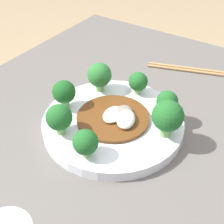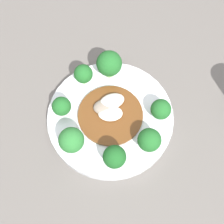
% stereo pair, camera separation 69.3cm
% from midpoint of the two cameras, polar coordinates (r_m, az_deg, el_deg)
% --- Properties ---
extents(ground_plane, '(8.00, 8.00, 0.00)m').
position_cam_midpoint_polar(ground_plane, '(1.28, -10.39, -22.09)').
color(ground_plane, '#9E8460').
extents(table, '(0.94, 0.80, 0.73)m').
position_cam_midpoint_polar(table, '(0.93, -14.33, -20.88)').
color(table, '#5B5651').
rests_on(table, ground_plane).
extents(plate, '(0.28, 0.28, 0.02)m').
position_cam_midpoint_polar(plate, '(0.57, -23.29, -19.24)').
color(plate, silver).
rests_on(plate, table).
extents(broccoli_northwest, '(0.04, 0.04, 0.05)m').
position_cam_midpoint_polar(broccoli_northwest, '(0.57, -29.36, -8.93)').
color(broccoli_northwest, '#89B76B').
rests_on(broccoli_northwest, plate).
extents(broccoli_south, '(0.05, 0.05, 0.06)m').
position_cam_midpoint_polar(broccoli_south, '(0.53, -27.07, -30.03)').
color(broccoli_south, '#70A356').
rests_on(broccoli_south, plate).
extents(broccoli_north, '(0.06, 0.06, 0.07)m').
position_cam_midpoint_polar(broccoli_north, '(0.54, -24.08, -7.04)').
color(broccoli_north, '#70A356').
rests_on(broccoli_north, plate).
extents(broccoli_southwest, '(0.05, 0.05, 0.07)m').
position_cam_midpoint_polar(broccoli_southwest, '(0.56, -35.09, -24.32)').
color(broccoli_southwest, '#7AAD5B').
rests_on(broccoli_southwest, plate).
extents(broccoli_east, '(0.04, 0.04, 0.05)m').
position_cam_midpoint_polar(broccoli_east, '(0.50, -13.25, -19.80)').
color(broccoli_east, '#89B76B').
rests_on(broccoli_east, plate).
extents(broccoli_west, '(0.04, 0.04, 0.05)m').
position_cam_midpoint_polar(broccoli_west, '(0.59, -34.86, -16.12)').
color(broccoli_west, '#89B76B').
rests_on(broccoli_west, plate).
extents(broccoli_southeast, '(0.05, 0.05, 0.06)m').
position_cam_midpoint_polar(broccoli_southeast, '(0.50, -17.95, -27.59)').
color(broccoli_southeast, '#7AAD5B').
rests_on(broccoli_southeast, plate).
extents(stirfry_center, '(0.15, 0.15, 0.02)m').
position_cam_midpoint_polar(stirfry_center, '(0.55, -24.00, -18.21)').
color(stirfry_center, '#5B3314').
rests_on(stirfry_center, plate).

